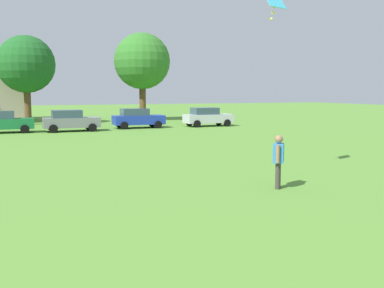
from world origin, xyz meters
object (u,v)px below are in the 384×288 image
adult_bystander (278,157)px  kite (274,2)px  parked_car_gray_2 (70,120)px  tree_right (26,64)px  tree_far_right (142,61)px  parked_car_blue_3 (138,118)px  parked_car_silver_4 (207,117)px  parked_car_green_1 (2,122)px

adult_bystander → kite: kite is taller
parked_car_gray_2 → tree_right: size_ratio=0.52×
kite → tree_far_right: size_ratio=0.11×
tree_right → tree_far_right: size_ratio=0.89×
parked_car_blue_3 → parked_car_silver_4: same height
parked_car_gray_2 → tree_far_right: tree_far_right is taller
parked_car_gray_2 → adult_bystander: bearing=-81.2°
parked_car_gray_2 → parked_car_green_1: bearing=174.1°
parked_car_green_1 → parked_car_silver_4: 17.00m
parked_car_gray_2 → tree_right: bearing=107.5°
parked_car_silver_4 → tree_right: tree_right is taller
adult_bystander → parked_car_green_1: size_ratio=0.40×
adult_bystander → parked_car_gray_2: 24.15m
kite → tree_far_right: tree_far_right is taller
adult_bystander → parked_car_silver_4: 26.03m
parked_car_blue_3 → tree_far_right: 11.75m
parked_car_gray_2 → tree_right: tree_right is taller
adult_bystander → parked_car_silver_4: (8.37, 24.65, -0.17)m
parked_car_gray_2 → parked_car_silver_4: bearing=3.7°
kite → parked_car_gray_2: size_ratio=0.25×
adult_bystander → parked_car_silver_4: size_ratio=0.40×
adult_bystander → parked_car_blue_3: size_ratio=0.40×
adult_bystander → parked_car_green_1: adult_bystander is taller
adult_bystander → tree_right: (-6.52, 32.81, 4.58)m
adult_bystander → kite: (1.26, 2.48, 5.36)m
parked_car_green_1 → parked_car_gray_2: size_ratio=1.00×
parked_car_gray_2 → kite: bearing=-76.9°
tree_far_right → adult_bystander: bearing=-98.5°
parked_car_green_1 → parked_car_gray_2: bearing=-5.9°
parked_car_gray_2 → parked_car_silver_4: 12.09m
parked_car_silver_4 → tree_right: bearing=151.3°
parked_car_green_1 → tree_right: (2.11, 8.44, 4.76)m
parked_car_gray_2 → parked_car_blue_3: (5.72, 1.15, 0.00)m
kite → parked_car_gray_2: kite is taller
parked_car_blue_3 → kite: bearing=-91.9°
parked_car_blue_3 → tree_right: 12.51m
kite → tree_far_right: 32.67m
parked_car_green_1 → parked_car_blue_3: 10.67m
parked_car_green_1 → tree_right: tree_right is taller
parked_car_gray_2 → parked_car_silver_4: same height
kite → parked_car_gray_2: (-4.96, 21.38, -5.53)m
tree_right → kite: bearing=-75.6°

